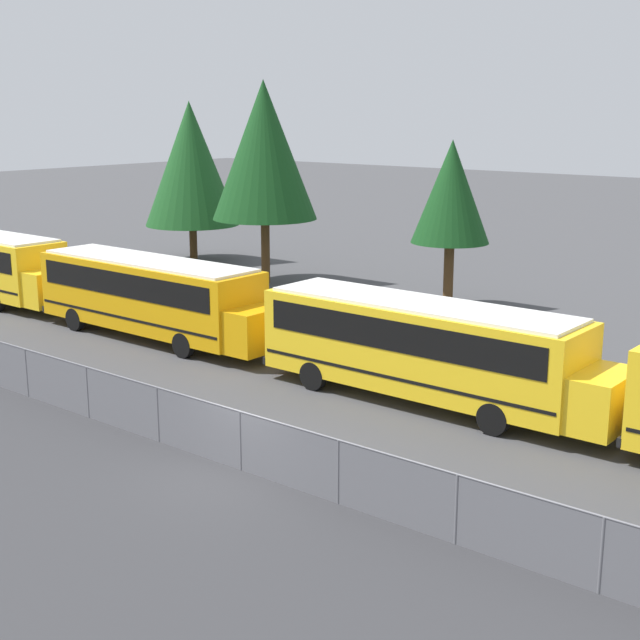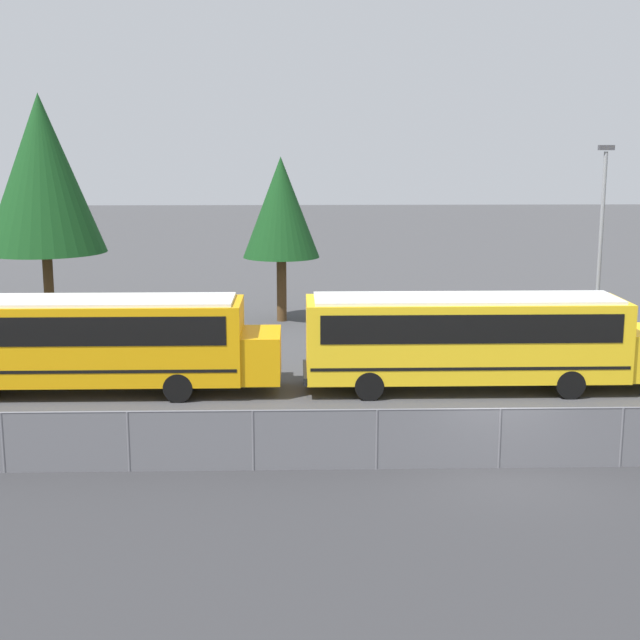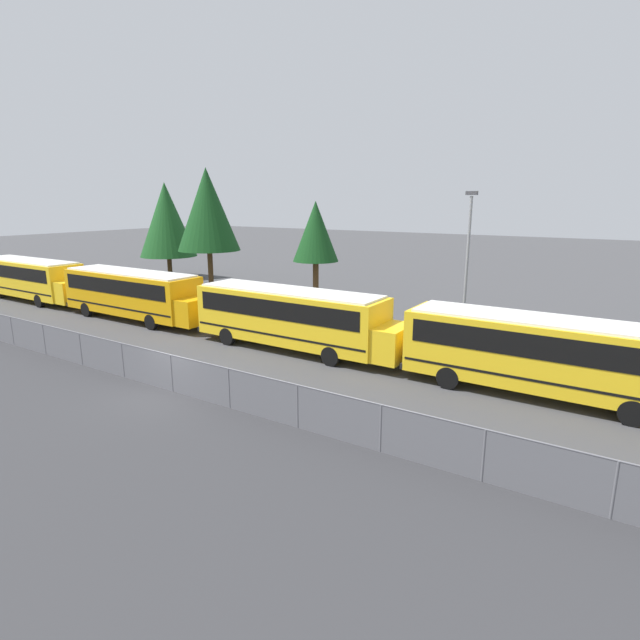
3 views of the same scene
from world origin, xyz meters
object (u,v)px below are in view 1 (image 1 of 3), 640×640
object	(u,v)px
school_bus_2	(153,292)
school_bus_3	(426,344)
tree_2	(451,192)
tree_1	(191,164)
tree_3	(264,150)

from	to	relation	value
school_bus_2	school_bus_3	bearing A→B (deg)	0.23
school_bus_2	tree_2	xyz separation A→B (m)	(5.93, 11.84, 3.28)
tree_2	tree_1	bearing A→B (deg)	175.59
school_bus_2	tree_3	xyz separation A→B (m)	(-4.29, 11.05, 4.81)
school_bus_3	tree_1	distance (m)	27.81
school_bus_3	tree_2	bearing A→B (deg)	118.23
school_bus_3	tree_2	size ratio (longest dim) A/B	1.57
tree_2	school_bus_3	bearing A→B (deg)	-61.77
school_bus_2	tree_3	bearing A→B (deg)	111.20
school_bus_2	school_bus_3	xyz separation A→B (m)	(12.27, 0.05, 0.00)
tree_3	school_bus_3	bearing A→B (deg)	-33.60
school_bus_3	tree_3	world-z (taller)	tree_3
tree_2	tree_3	xyz separation A→B (m)	(-10.22, -0.80, 1.53)
tree_2	school_bus_2	bearing A→B (deg)	-116.61
tree_1	tree_3	distance (m)	8.02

